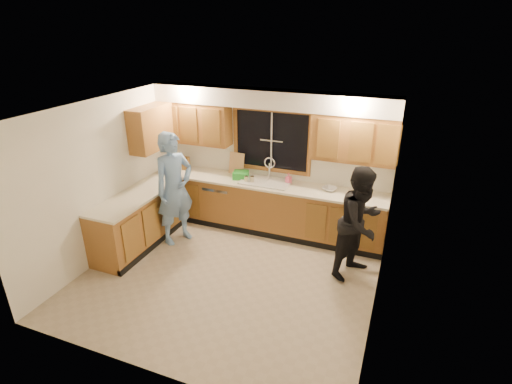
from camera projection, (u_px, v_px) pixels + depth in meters
floor at (228, 276)px, 5.99m from camera, size 4.20×4.20×0.00m
ceiling at (223, 110)px, 4.99m from camera, size 4.20×4.20×0.00m
wall_back at (272, 159)px, 7.11m from camera, size 4.20×0.00×4.20m
wall_left at (103, 180)px, 6.19m from camera, size 0.00×3.80×3.80m
wall_right at (384, 228)px, 4.79m from camera, size 0.00×3.80×3.80m
base_cabinets_back at (265, 207)px, 7.18m from camera, size 4.20×0.60×0.88m
base_cabinets_left at (139, 220)px, 6.71m from camera, size 0.60×1.90×0.88m
countertop_back at (265, 184)px, 6.98m from camera, size 4.20×0.63×0.04m
countertop_left at (137, 195)px, 6.52m from camera, size 0.63×1.90×0.04m
upper_cabinets_left at (195, 123)px, 7.22m from camera, size 1.35×0.33×0.75m
upper_cabinets_right at (354, 139)px, 6.26m from camera, size 1.35×0.33×0.75m
upper_cabinets_return at (151, 128)px, 6.86m from camera, size 0.33×0.90×0.75m
soffit at (269, 99)px, 6.52m from camera, size 4.20×0.35×0.30m
window_frame at (272, 141)px, 6.96m from camera, size 1.44×0.03×1.14m
sink at (266, 185)px, 7.01m from camera, size 0.86×0.52×0.57m
dishwasher at (223, 202)px, 7.47m from camera, size 0.60×0.56×0.82m
stove at (117, 235)px, 6.22m from camera, size 0.58×0.75×0.90m
man at (175, 189)px, 6.62m from camera, size 0.71×0.83×1.93m
woman at (361, 223)px, 5.75m from camera, size 0.96×1.03×1.70m
knife_block at (186, 163)px, 7.55m from camera, size 0.15×0.13×0.24m
cutting_board at (237, 163)px, 7.31m from camera, size 0.31×0.13×0.39m
dish_crate at (241, 175)px, 7.15m from camera, size 0.32×0.30×0.12m
soap_bottle at (289, 179)px, 6.91m from camera, size 0.11×0.11×0.18m
bowl at (330, 189)px, 6.65m from camera, size 0.29×0.29×0.06m
can_left at (246, 179)px, 6.96m from camera, size 0.07×0.07×0.12m
can_right at (252, 180)px, 6.93m from camera, size 0.09×0.09×0.13m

